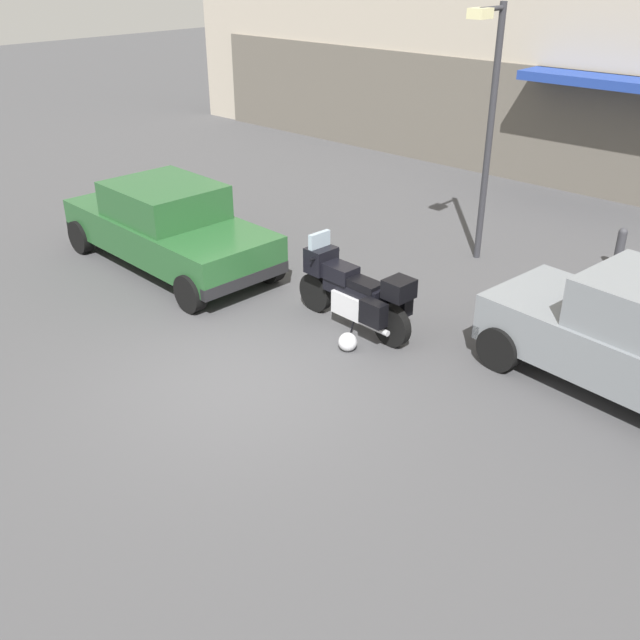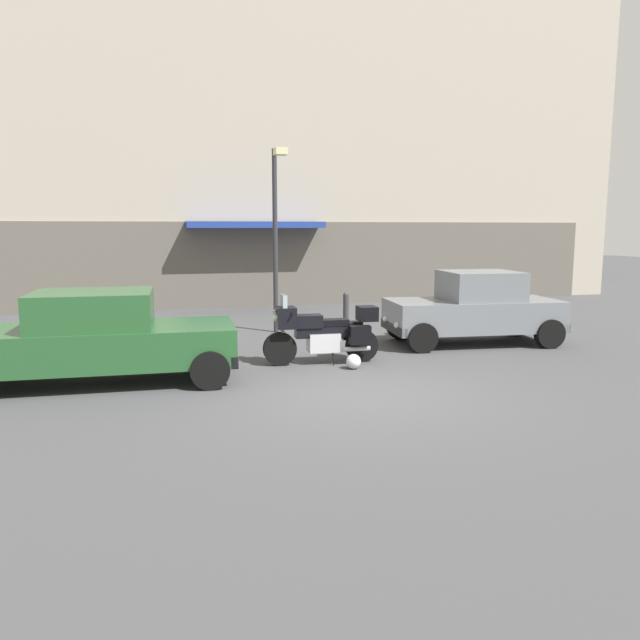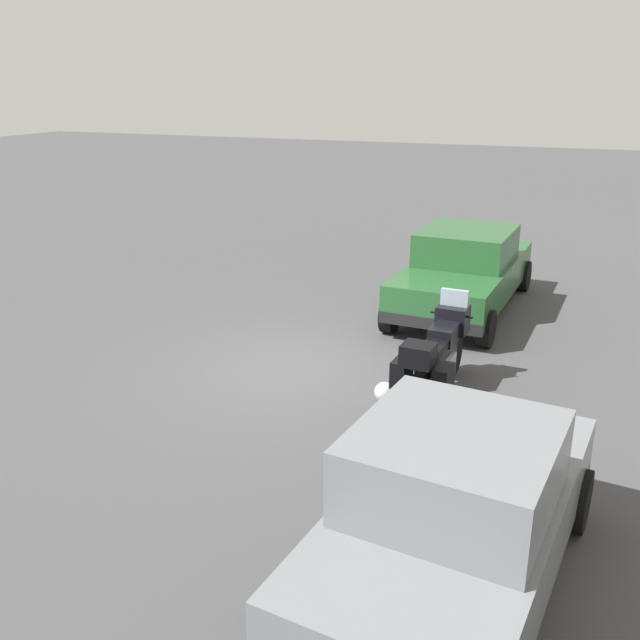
% 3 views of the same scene
% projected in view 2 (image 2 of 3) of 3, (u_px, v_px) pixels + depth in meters
% --- Properties ---
extents(ground_plane, '(80.00, 80.00, 0.00)m').
position_uv_depth(ground_plane, '(356.00, 393.00, 9.72)').
color(ground_plane, '#424244').
extents(building_facade_rear, '(28.42, 3.40, 11.98)m').
position_uv_depth(building_facade_rear, '(236.00, 128.00, 20.66)').
color(building_facade_rear, '#A89E8E').
rests_on(building_facade_rear, ground).
extents(motorcycle, '(2.26, 0.79, 1.36)m').
position_uv_depth(motorcycle, '(324.00, 332.00, 11.78)').
color(motorcycle, black).
rests_on(motorcycle, ground).
extents(helmet, '(0.28, 0.28, 0.28)m').
position_uv_depth(helmet, '(353.00, 362.00, 11.38)').
color(helmet, silver).
rests_on(helmet, ground).
extents(car_hatchback_near, '(4.00, 2.16, 1.64)m').
position_uv_depth(car_hatchback_near, '(474.00, 308.00, 13.78)').
color(car_hatchback_near, slate).
rests_on(car_hatchback_near, ground).
extents(car_sedan_far, '(4.65, 2.12, 1.56)m').
position_uv_depth(car_sedan_far, '(97.00, 337.00, 10.25)').
color(car_sedan_far, '#235128').
rests_on(car_sedan_far, ground).
extents(streetlamp_curbside, '(0.28, 0.94, 4.50)m').
position_uv_depth(streetlamp_curbside, '(276.00, 221.00, 14.90)').
color(streetlamp_curbside, '#2D2D33').
rests_on(streetlamp_curbside, ground).
extents(bollard_curbside, '(0.16, 0.16, 0.83)m').
position_uv_depth(bollard_curbside, '(346.00, 306.00, 17.09)').
color(bollard_curbside, '#333338').
rests_on(bollard_curbside, ground).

